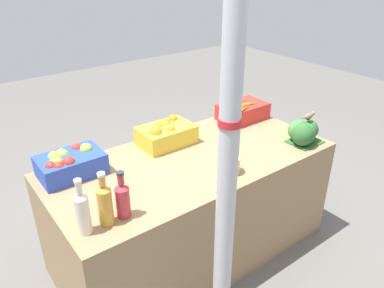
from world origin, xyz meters
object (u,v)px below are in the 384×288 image
(orange_crate, at_px, (166,133))
(juice_bottle_ruby, at_px, (123,199))
(apple_crate, at_px, (70,164))
(pickle_jar, at_px, (231,165))
(sparrow_bird, at_px, (309,116))
(broccoli_pile, at_px, (304,132))
(juice_bottle_amber, at_px, (105,203))
(support_pole, at_px, (229,130))
(juice_bottle_cloudy, at_px, (82,211))
(carrot_crate, at_px, (243,111))

(orange_crate, height_order, juice_bottle_ruby, juice_bottle_ruby)
(apple_crate, bearing_deg, pickle_jar, -35.53)
(apple_crate, bearing_deg, sparrow_bird, -21.13)
(broccoli_pile, xyz_separation_m, juice_bottle_amber, (-1.45, 0.02, 0.03))
(broccoli_pile, bearing_deg, support_pole, -158.51)
(orange_crate, height_order, broccoli_pile, same)
(juice_bottle_cloudy, bearing_deg, juice_bottle_amber, 0.00)
(juice_bottle_cloudy, relative_size, pickle_jar, 2.58)
(support_pole, xyz_separation_m, juice_bottle_ruby, (-0.26, 0.45, -0.46))
(juice_bottle_ruby, bearing_deg, juice_bottle_cloudy, 180.00)
(support_pole, relative_size, broccoli_pile, 10.29)
(juice_bottle_cloudy, xyz_separation_m, juice_bottle_amber, (0.11, 0.00, -0.00))
(orange_crate, bearing_deg, broccoli_pile, -37.02)
(orange_crate, xyz_separation_m, sparrow_bird, (0.78, -0.57, 0.12))
(juice_bottle_cloudy, distance_m, sparrow_bird, 1.59)
(orange_crate, distance_m, pickle_jar, 0.56)
(apple_crate, bearing_deg, support_pole, -71.99)
(pickle_jar, bearing_deg, carrot_crate, 41.32)
(apple_crate, xyz_separation_m, carrot_crate, (1.39, 0.00, -0.01))
(orange_crate, bearing_deg, pickle_jar, -80.46)
(apple_crate, height_order, juice_bottle_ruby, juice_bottle_ruby)
(broccoli_pile, bearing_deg, juice_bottle_amber, 179.21)
(orange_crate, bearing_deg, juice_bottle_cloudy, -146.18)
(juice_bottle_cloudy, height_order, juice_bottle_ruby, juice_bottle_cloudy)
(support_pole, height_order, apple_crate, support_pole)
(carrot_crate, bearing_deg, orange_crate, 179.59)
(support_pole, distance_m, apple_crate, 1.15)
(apple_crate, distance_m, orange_crate, 0.67)
(orange_crate, height_order, pickle_jar, orange_crate)
(apple_crate, xyz_separation_m, pickle_jar, (0.77, -0.55, -0.02))
(apple_crate, distance_m, juice_bottle_amber, 0.54)
(sparrow_bird, bearing_deg, broccoli_pile, 178.18)
(orange_crate, distance_m, broccoli_pile, 0.94)
(carrot_crate, bearing_deg, support_pole, -137.08)
(juice_bottle_cloudy, bearing_deg, broccoli_pile, -0.74)
(support_pole, xyz_separation_m, sparrow_bird, (1.13, 0.43, -0.37))
(pickle_jar, bearing_deg, juice_bottle_amber, 179.40)
(apple_crate, distance_m, juice_bottle_cloudy, 0.56)
(apple_crate, relative_size, sparrow_bird, 2.70)
(juice_bottle_cloudy, relative_size, sparrow_bird, 2.13)
(support_pole, xyz_separation_m, apple_crate, (-0.32, 0.99, -0.49))
(juice_bottle_ruby, bearing_deg, pickle_jar, -0.68)
(sparrow_bird, bearing_deg, juice_bottle_ruby, -178.33)
(juice_bottle_ruby, xyz_separation_m, sparrow_bird, (1.39, -0.02, 0.09))
(apple_crate, bearing_deg, broccoli_pile, -21.46)
(juice_bottle_amber, xyz_separation_m, sparrow_bird, (1.48, -0.02, 0.08))
(broccoli_pile, xyz_separation_m, pickle_jar, (-0.65, 0.01, -0.03))
(juice_bottle_amber, bearing_deg, apple_crate, 86.94)
(broccoli_pile, bearing_deg, apple_crate, 158.54)
(carrot_crate, distance_m, juice_bottle_cloudy, 1.62)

